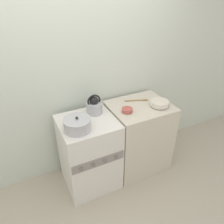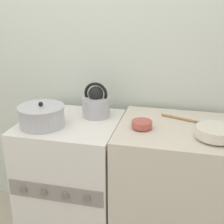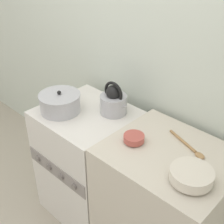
% 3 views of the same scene
% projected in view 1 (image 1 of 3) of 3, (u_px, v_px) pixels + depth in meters
% --- Properties ---
extents(ground_plane, '(12.00, 12.00, 0.00)m').
position_uv_depth(ground_plane, '(100.00, 197.00, 2.61)').
color(ground_plane, '#B2A893').
extents(wall_back, '(7.00, 0.06, 2.50)m').
position_uv_depth(wall_back, '(73.00, 79.00, 2.51)').
color(wall_back, silver).
rests_on(wall_back, ground_plane).
extents(stove, '(0.62, 0.61, 0.91)m').
position_uv_depth(stove, '(89.00, 153.00, 2.61)').
color(stove, silver).
rests_on(stove, ground_plane).
extents(counter, '(0.73, 0.63, 0.93)m').
position_uv_depth(counter, '(138.00, 136.00, 2.88)').
color(counter, beige).
rests_on(counter, ground_plane).
extents(kettle, '(0.23, 0.18, 0.23)m').
position_uv_depth(kettle, '(94.00, 106.00, 2.48)').
color(kettle, '#B2B2B7').
rests_on(kettle, stove).
extents(cooking_pot, '(0.29, 0.29, 0.16)m').
position_uv_depth(cooking_pot, '(77.00, 124.00, 2.21)').
color(cooking_pot, '#B2B2B7').
rests_on(cooking_pot, stove).
extents(enamel_bowl, '(0.22, 0.22, 0.07)m').
position_uv_depth(enamel_bowl, '(160.00, 103.00, 2.61)').
color(enamel_bowl, beige).
rests_on(enamel_bowl, counter).
extents(small_ceramic_bowl, '(0.12, 0.12, 0.05)m').
position_uv_depth(small_ceramic_bowl, '(127.00, 110.00, 2.49)').
color(small_ceramic_bowl, '#B75147').
rests_on(small_ceramic_bowl, counter).
extents(wooden_spoon, '(0.29, 0.12, 0.02)m').
position_uv_depth(wooden_spoon, '(139.00, 100.00, 2.74)').
color(wooden_spoon, '#A37A4C').
rests_on(wooden_spoon, counter).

